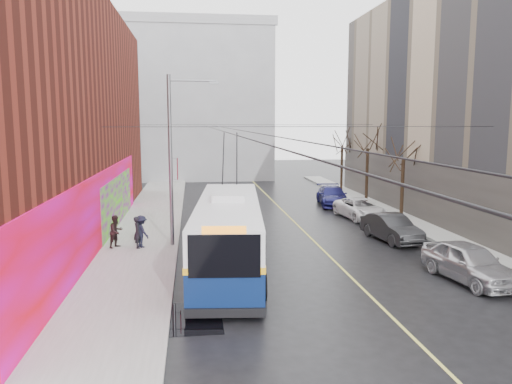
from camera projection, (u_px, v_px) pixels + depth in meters
ground at (344, 312)px, 17.44m from camera, size 140.00×140.00×0.00m
sidewalk_left at (144, 238)px, 28.21m from camera, size 4.00×60.00×0.15m
sidewalk_right at (428, 230)px, 30.34m from camera, size 2.00×60.00×0.15m
lane_line at (300, 228)px, 31.38m from camera, size 0.12×50.00×0.01m
building_far at (185, 102)px, 59.62m from camera, size 20.50×12.10×18.00m
streetlight_pole at (174, 156)px, 25.82m from camera, size 2.65×0.60×9.00m
catenary_wires at (235, 128)px, 30.76m from camera, size 18.00×60.00×0.22m
tree_near at (404, 146)px, 33.59m from camera, size 3.20×3.20×6.40m
tree_mid at (368, 139)px, 40.43m from camera, size 3.20×3.20×6.68m
tree_far at (342, 138)px, 47.32m from camera, size 3.20×3.20×6.57m
puddle at (183, 318)px, 16.90m from camera, size 2.66×2.93×0.01m
pigeons_flying at (242, 110)px, 25.35m from camera, size 5.77×1.46×1.58m
trolleybus at (229, 232)px, 22.46m from camera, size 3.89×12.87×6.03m
parked_car_a at (469, 262)px, 20.76m from camera, size 2.61×5.00×1.63m
parked_car_b at (391, 228)px, 27.83m from camera, size 2.25×4.73×1.50m
parked_car_c at (361, 209)px, 34.28m from camera, size 2.88×5.23×1.39m
parked_car_d at (332, 196)px, 39.73m from camera, size 2.72×5.43×1.52m
following_car at (236, 211)px, 32.95m from camera, size 2.39×4.67×1.52m
pedestrian_a at (138, 232)px, 25.69m from camera, size 0.46×0.64×1.64m
pedestrian_b at (116, 231)px, 25.79m from camera, size 1.01×1.04×1.69m
pedestrian_c at (142, 231)px, 25.83m from camera, size 1.15×1.24×1.67m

